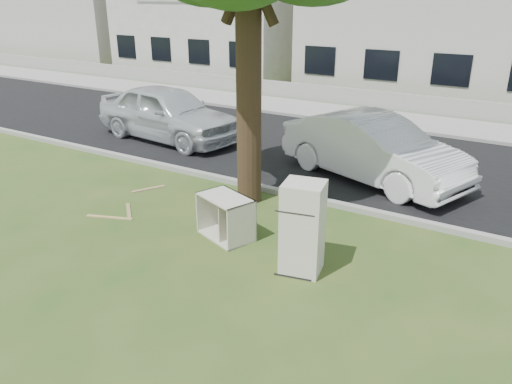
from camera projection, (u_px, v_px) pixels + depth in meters
The scene contains 16 objects.
ground at pixel (217, 234), 9.65m from camera, with size 120.00×120.00×0.00m, color #2B4D1B.
road at pixel (339, 154), 14.39m from camera, with size 120.00×7.00×0.01m, color black.
kerb_near at pixel (279, 194), 11.58m from camera, with size 120.00×0.18×0.12m, color gray.
kerb_far at pixel (379, 128), 17.20m from camera, with size 120.00×0.18×0.12m, color gray.
sidewalk at pixel (392, 120), 18.35m from camera, with size 120.00×2.80×0.01m, color gray.
low_wall at pixel (405, 103), 19.49m from camera, with size 120.00×0.15×0.70m, color gray.
townhouse_left at pixel (223, 8), 28.01m from camera, with size 10.20×8.16×7.04m.
townhouse_center at pixel (445, 8), 22.11m from camera, with size 11.22×8.16×7.44m.
filler_left at pixel (66, 10), 35.32m from camera, with size 16.00×9.00×6.40m, color #BBBAAA.
fridge at pixel (303, 228), 8.11m from camera, with size 0.65×0.60×1.57m, color silver.
cabinet at pixel (226, 217), 9.41m from camera, with size 1.06×0.66×0.82m, color beige.
plank_a at pixel (110, 217), 10.35m from camera, with size 1.01×0.08×0.02m, color tan.
plank_b at pixel (129, 211), 10.67m from camera, with size 0.81×0.08×0.02m, color #98804F.
plank_c at pixel (149, 189), 11.86m from camera, with size 0.81×0.09×0.02m, color tan.
car_center at pixel (373, 148), 12.22m from camera, with size 1.69×4.84×1.60m, color silver.
car_left at pixel (168, 113), 15.60m from camera, with size 2.01×5.00×1.70m, color silver.
Camera 1 is at (5.16, -6.98, 4.35)m, focal length 35.00 mm.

